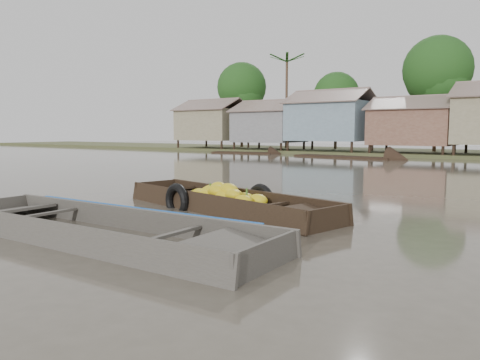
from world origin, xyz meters
The scene contains 3 objects.
ground centered at (0.00, 0.00, 0.00)m, with size 120.00×120.00×0.00m, color #4E483C.
banana_boat centered at (-0.95, 1.89, 0.21)m, with size 6.58×2.99×0.91m.
viewer_boat centered at (-0.84, -1.84, 0.05)m, with size 7.14×2.03×0.57m.
Camera 1 is at (5.88, -7.07, 1.91)m, focal length 35.00 mm.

